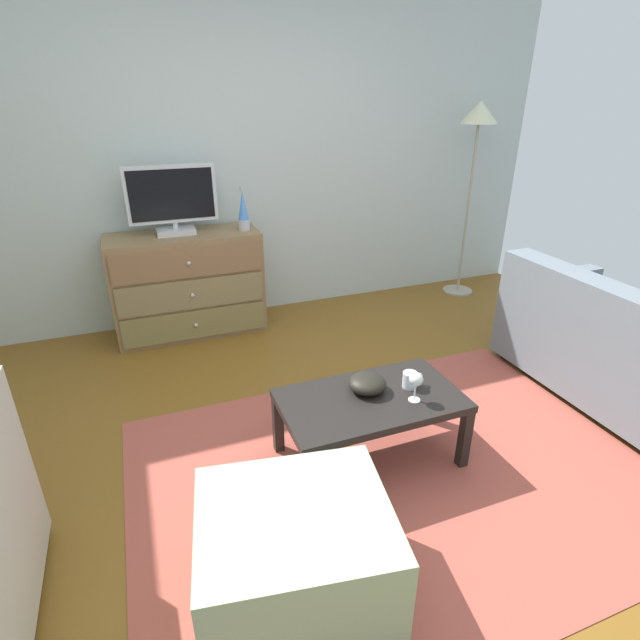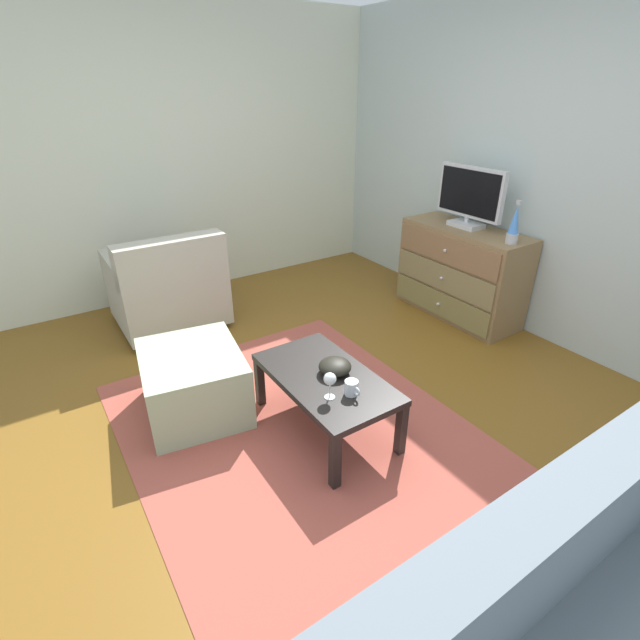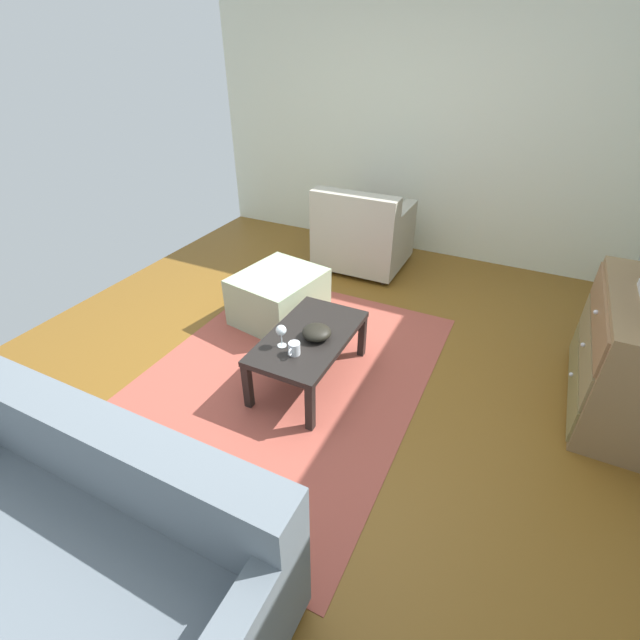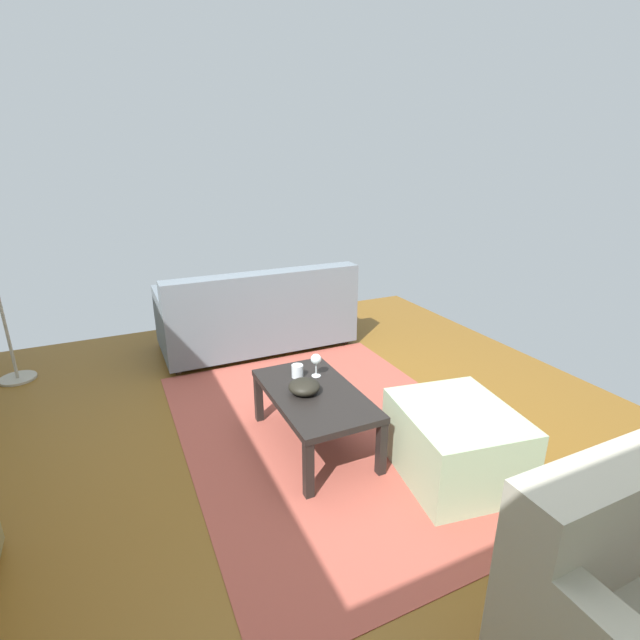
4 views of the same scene
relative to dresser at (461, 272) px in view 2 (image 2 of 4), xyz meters
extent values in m
cube|color=brown|center=(0.53, -1.87, -0.43)|extent=(5.49, 4.85, 0.05)
cube|color=#B4C2BF|center=(0.53, 0.31, 0.90)|extent=(5.49, 0.12, 2.60)
cube|color=silver|center=(-1.98, -1.87, 0.90)|extent=(0.12, 4.85, 2.60)
cube|color=#A44B3E|center=(0.73, -2.07, -0.40)|extent=(2.60, 1.90, 0.01)
cube|color=olive|center=(0.00, 0.01, 0.00)|extent=(1.13, 0.45, 0.81)
cube|color=olive|center=(0.00, -0.23, -0.25)|extent=(1.07, 0.02, 0.23)
sphere|color=silver|center=(0.00, -0.24, -0.25)|extent=(0.03, 0.03, 0.03)
cube|color=olive|center=(0.00, -0.23, 0.00)|extent=(1.07, 0.02, 0.23)
sphere|color=silver|center=(0.00, -0.24, 0.00)|extent=(0.03, 0.03, 0.03)
cube|color=#846040|center=(0.00, -0.23, 0.25)|extent=(1.07, 0.02, 0.23)
sphere|color=silver|center=(0.00, -0.24, 0.25)|extent=(0.03, 0.03, 0.03)
cube|color=silver|center=(-0.04, 0.03, 0.42)|extent=(0.28, 0.18, 0.04)
cylinder|color=silver|center=(-0.04, 0.03, 0.47)|extent=(0.04, 0.04, 0.05)
cube|color=silver|center=(-0.04, 0.03, 0.70)|extent=(0.65, 0.05, 0.41)
cube|color=black|center=(-0.04, 0.00, 0.70)|extent=(0.60, 0.01, 0.36)
cylinder|color=#B7B7BC|center=(0.47, -0.04, 0.44)|extent=(0.09, 0.09, 0.08)
cone|color=#4C8CE5|center=(0.47, -0.04, 0.59)|extent=(0.08, 0.08, 0.22)
cylinder|color=#B7B7BC|center=(0.47, -0.04, 0.72)|extent=(0.04, 0.04, 0.03)
cube|color=black|center=(0.23, -1.67, -0.23)|extent=(0.05, 0.05, 0.34)
cube|color=black|center=(1.08, -1.67, -0.23)|extent=(0.05, 0.05, 0.34)
cube|color=black|center=(0.23, -2.13, -0.23)|extent=(0.05, 0.05, 0.34)
cube|color=black|center=(1.08, -2.13, -0.23)|extent=(0.05, 0.05, 0.34)
cube|color=black|center=(0.66, -1.90, -0.04)|extent=(0.92, 0.52, 0.04)
cylinder|color=silver|center=(0.85, -2.00, -0.02)|extent=(0.06, 0.06, 0.00)
cylinder|color=silver|center=(0.85, -2.00, 0.03)|extent=(0.01, 0.01, 0.09)
sphere|color=silver|center=(0.85, -2.00, 0.10)|extent=(0.07, 0.07, 0.07)
cylinder|color=silver|center=(0.89, -1.89, 0.02)|extent=(0.08, 0.08, 0.08)
torus|color=silver|center=(0.94, -1.89, 0.02)|extent=(0.05, 0.01, 0.05)
ellipsoid|color=black|center=(0.66, -1.84, 0.02)|extent=(0.19, 0.19, 0.09)
cylinder|color=#332319|center=(2.08, -1.28, -0.38)|extent=(0.05, 0.05, 0.05)
cube|color=slate|center=(2.10, -2.08, 0.20)|extent=(0.20, 1.77, 0.39)
cylinder|color=#332319|center=(-1.59, -1.91, -0.38)|extent=(0.05, 0.05, 0.05)
cylinder|color=#332319|center=(-1.59, -2.61, -0.38)|extent=(0.05, 0.05, 0.05)
cylinder|color=#332319|center=(-0.95, -1.91, -0.38)|extent=(0.05, 0.05, 0.05)
cylinder|color=#332319|center=(-0.95, -2.61, -0.38)|extent=(0.05, 0.05, 0.05)
cube|color=#ADA896|center=(-1.27, -2.26, -0.15)|extent=(0.80, 0.86, 0.40)
cube|color=#ADA896|center=(-0.97, -2.26, 0.25)|extent=(0.20, 0.86, 0.39)
cube|color=#ADA896|center=(-1.27, -1.89, 0.15)|extent=(0.76, 0.12, 0.20)
cube|color=#ADA896|center=(-1.27, -2.63, 0.15)|extent=(0.76, 0.12, 0.20)
cylinder|color=#A53853|center=(-1.52, -2.33, 0.13)|extent=(0.16, 0.40, 0.16)
cube|color=#9EB68F|center=(0.05, -2.51, -0.19)|extent=(0.79, 0.71, 0.42)
camera|label=1|loc=(-0.33, -3.74, 1.37)|focal=27.49mm
camera|label=2|loc=(2.54, -3.19, 1.52)|focal=26.03mm
camera|label=3|loc=(2.85, -0.73, 1.70)|focal=25.10mm
camera|label=4|loc=(-1.66, -0.86, 1.34)|focal=25.92mm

